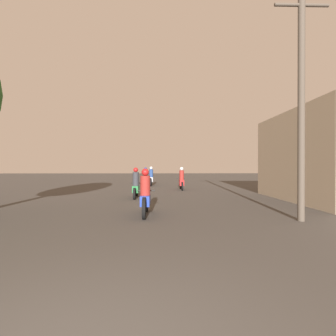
{
  "coord_description": "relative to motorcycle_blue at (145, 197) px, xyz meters",
  "views": [
    {
      "loc": [
        0.62,
        -1.81,
        1.6
      ],
      "look_at": [
        1.09,
        16.18,
        1.5
      ],
      "focal_mm": 28.0,
      "sensor_mm": 36.0,
      "label": 1
    }
  ],
  "objects": [
    {
      "name": "motorcycle_silver",
      "position": [
        -0.32,
        13.32,
        0.03
      ],
      "size": [
        0.6,
        2.08,
        1.6
      ],
      "rotation": [
        0.0,
        0.0,
        -0.01
      ],
      "color": "black",
      "rests_on": "ground_plane"
    },
    {
      "name": "motorcycle_green",
      "position": [
        -0.77,
        4.78,
        0.0
      ],
      "size": [
        0.6,
        1.98,
        1.55
      ],
      "rotation": [
        0.0,
        0.0,
        -0.14
      ],
      "color": "black",
      "rests_on": "ground_plane"
    },
    {
      "name": "building_right_near",
      "position": [
        8.63,
        3.43,
        1.46
      ],
      "size": [
        4.66,
        6.97,
        4.15
      ],
      "color": "beige",
      "rests_on": "ground_plane"
    },
    {
      "name": "utility_pole_near",
      "position": [
        4.63,
        -0.98,
        2.96
      ],
      "size": [
        1.6,
        0.2,
        6.83
      ],
      "color": "#4C4238",
      "rests_on": "ground_plane"
    },
    {
      "name": "motorcycle_orange",
      "position": [
        -0.93,
        15.67,
        0.0
      ],
      "size": [
        0.6,
        2.12,
        1.52
      ],
      "rotation": [
        0.0,
        0.0,
        0.17
      ],
      "color": "black",
      "rests_on": "ground_plane"
    },
    {
      "name": "motorcycle_red",
      "position": [
        1.93,
        9.48,
        0.01
      ],
      "size": [
        0.6,
        1.91,
        1.57
      ],
      "rotation": [
        0.0,
        0.0,
        -0.17
      ],
      "color": "black",
      "rests_on": "ground_plane"
    },
    {
      "name": "motorcycle_blue",
      "position": [
        0.0,
        0.0,
        0.0
      ],
      "size": [
        0.6,
        1.98,
        1.54
      ],
      "rotation": [
        0.0,
        0.0,
        -0.06
      ],
      "color": "black",
      "rests_on": "ground_plane"
    }
  ]
}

